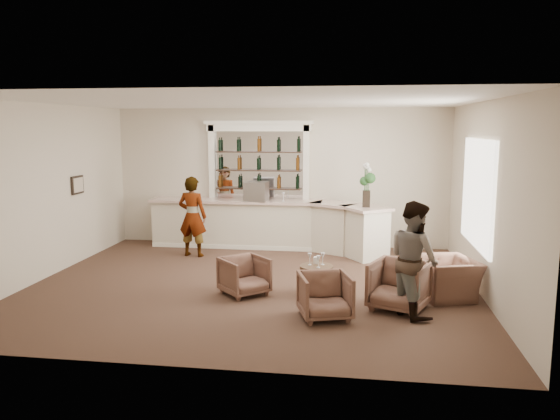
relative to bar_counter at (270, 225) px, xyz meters
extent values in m
plane|color=#4D3426|center=(0.16, -3.00, -0.57)|extent=(8.00, 8.00, 0.00)
cube|color=beige|center=(0.16, 0.50, 1.08)|extent=(8.00, 0.04, 3.30)
cube|color=beige|center=(-3.84, -3.00, 1.08)|extent=(0.04, 7.00, 3.30)
cube|color=beige|center=(4.16, -3.00, 1.08)|extent=(0.04, 7.00, 3.30)
cube|color=white|center=(0.16, -3.00, 2.73)|extent=(8.00, 7.00, 0.04)
cube|color=white|center=(4.13, -2.50, 1.13)|extent=(0.05, 2.40, 1.90)
cube|color=black|center=(-3.81, -1.80, 1.08)|extent=(0.04, 0.46, 0.38)
cube|color=beige|center=(-3.78, -1.80, 1.08)|extent=(0.01, 0.38, 0.30)
cube|color=silver|center=(-0.84, 0.15, -0.03)|extent=(4.00, 0.70, 1.08)
cube|color=beige|center=(-0.84, 0.13, 0.54)|extent=(4.10, 0.82, 0.06)
cube|color=silver|center=(1.51, -0.08, -0.03)|extent=(1.12, 1.04, 1.08)
cube|color=beige|center=(1.51, -0.10, 0.54)|extent=(1.27, 1.19, 0.06)
cube|color=silver|center=(2.21, -0.60, -0.03)|extent=(1.08, 1.14, 1.08)
cube|color=beige|center=(2.21, -0.62, 0.54)|extent=(1.24, 1.29, 0.06)
cube|color=white|center=(-0.84, -0.18, -0.52)|extent=(4.00, 0.06, 0.10)
cube|color=white|center=(-0.34, 0.48, 1.38)|extent=(2.15, 0.02, 1.65)
cube|color=white|center=(-1.49, 0.42, 0.88)|extent=(0.14, 0.16, 2.90)
cube|color=white|center=(0.81, 0.42, 0.88)|extent=(0.14, 0.16, 2.90)
cube|color=white|center=(-0.34, 0.42, 2.27)|extent=(2.52, 0.16, 0.18)
cube|color=white|center=(-0.34, 0.42, 2.39)|extent=(2.64, 0.20, 0.08)
cube|color=#312118|center=(-0.34, 0.37, 0.81)|extent=(2.05, 0.20, 0.03)
cube|color=#312118|center=(-0.34, 0.37, 1.25)|extent=(2.05, 0.20, 0.03)
cube|color=#312118|center=(-0.34, 0.37, 1.69)|extent=(2.05, 0.20, 0.03)
cylinder|color=#46311E|center=(1.36, -3.36, -0.32)|extent=(0.58, 0.58, 0.50)
imported|color=gray|center=(-1.58, -0.97, 0.32)|extent=(0.70, 0.51, 1.79)
imported|color=gray|center=(2.90, -4.22, 0.31)|extent=(1.00, 1.08, 1.77)
imported|color=brown|center=(0.14, -3.57, -0.24)|extent=(1.01, 1.01, 0.66)
imported|color=brown|center=(1.58, -4.55, -0.23)|extent=(0.93, 0.94, 0.69)
imported|color=brown|center=(2.71, -3.98, -0.18)|extent=(1.10, 1.11, 0.78)
imported|color=brown|center=(3.56, -3.21, -0.24)|extent=(1.16, 1.24, 0.66)
cube|color=#BBBBC0|center=(-0.31, -0.05, 0.79)|extent=(0.55, 0.48, 0.45)
cube|color=black|center=(2.22, -0.64, 0.75)|extent=(0.16, 0.16, 0.36)
cube|color=white|center=(1.34, -3.22, -0.01)|extent=(0.08, 0.08, 0.12)
camera|label=1|loc=(2.04, -12.47, 2.30)|focal=35.00mm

